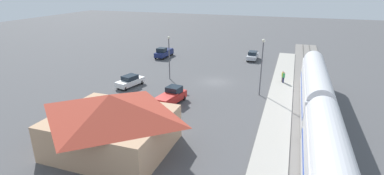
% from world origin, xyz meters
% --- Properties ---
extents(ground_plane, '(200.00, 200.00, 0.00)m').
position_xyz_m(ground_plane, '(0.00, 0.00, 0.00)').
color(ground_plane, '#4C4C4F').
extents(railway_track, '(4.80, 70.00, 0.30)m').
position_xyz_m(railway_track, '(-14.00, 0.00, 0.09)').
color(railway_track, slate).
rests_on(railway_track, ground).
extents(platform, '(3.20, 46.00, 0.30)m').
position_xyz_m(platform, '(-10.00, 0.00, 0.15)').
color(platform, '#A8A399').
rests_on(platform, ground).
extents(station_building, '(11.03, 9.41, 5.43)m').
position_xyz_m(station_building, '(4.00, 22.00, 2.82)').
color(station_building, tan).
rests_on(station_building, ground).
extents(pedestrian_on_platform, '(0.36, 0.36, 1.71)m').
position_xyz_m(pedestrian_on_platform, '(-9.93, -2.60, 1.28)').
color(pedestrian_on_platform, brown).
rests_on(pedestrian_on_platform, platform).
extents(pedestrian_waiting_far, '(0.36, 0.36, 1.71)m').
position_xyz_m(pedestrian_waiting_far, '(-10.09, -2.19, 1.28)').
color(pedestrian_waiting_far, '#23284C').
rests_on(pedestrian_waiting_far, platform).
extents(pickup_red, '(2.76, 5.64, 2.14)m').
position_xyz_m(pickup_red, '(3.15, 10.56, 1.03)').
color(pickup_red, red).
rests_on(pickup_red, ground).
extents(sedan_silver, '(1.85, 4.50, 1.74)m').
position_xyz_m(sedan_silver, '(-3.48, -15.97, 0.88)').
color(sedan_silver, silver).
rests_on(sedan_silver, ground).
extents(pickup_navy, '(2.16, 5.47, 2.14)m').
position_xyz_m(pickup_navy, '(14.40, -12.16, 1.03)').
color(pickup_navy, navy).
rests_on(pickup_navy, ground).
extents(sedan_white, '(2.89, 4.81, 1.74)m').
position_xyz_m(sedan_white, '(11.57, 6.25, 0.88)').
color(sedan_white, white).
rests_on(sedan_white, ground).
extents(light_pole_near_platform, '(0.44, 0.44, 7.84)m').
position_xyz_m(light_pole_near_platform, '(-7.20, 3.49, 4.93)').
color(light_pole_near_platform, '#515156').
rests_on(light_pole_near_platform, ground).
extents(light_pole_lot_center, '(0.44, 0.44, 6.98)m').
position_xyz_m(light_pole_lot_center, '(7.40, 0.99, 4.46)').
color(light_pole_lot_center, '#515156').
rests_on(light_pole_lot_center, ground).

